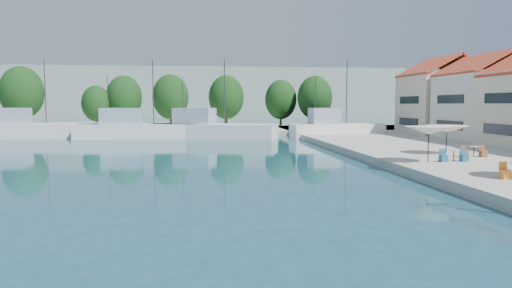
{
  "coord_description": "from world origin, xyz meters",
  "views": [
    {
      "loc": [
        -5.83,
        -3.45,
        4.28
      ],
      "look_at": [
        -2.43,
        26.0,
        1.69
      ],
      "focal_mm": 32.0,
      "sensor_mm": 36.0,
      "label": 1
    }
  ],
  "objects": [
    {
      "name": "trawler_04",
      "position": [
        10.84,
        53.01,
        1.07
      ],
      "size": [
        12.21,
        4.36,
        10.2
      ],
      "rotation": [
        0.0,
        0.0,
        0.11
      ],
      "color": "white",
      "rests_on": "ground"
    },
    {
      "name": "building_06",
      "position": [
        24.0,
        51.0,
        5.5
      ],
      "size": [
        9.0,
        8.8,
        10.2
      ],
      "color": "beige",
      "rests_on": "quay_right"
    },
    {
      "name": "trawler_02",
      "position": [
        -14.08,
        55.25,
        1.07
      ],
      "size": [
        15.96,
        4.28,
        10.2
      ],
      "rotation": [
        0.0,
        0.0,
        -0.01
      ],
      "color": "silver",
      "rests_on": "ground"
    },
    {
      "name": "hill_west",
      "position": [
        -30.0,
        160.0,
        8.0
      ],
      "size": [
        180.0,
        40.0,
        16.0
      ],
      "primitive_type": "cube",
      "color": "#929F93",
      "rests_on": "ground"
    },
    {
      "name": "tree_03",
      "position": [
        -22.27,
        69.63,
        4.38
      ],
      "size": [
        4.43,
        4.43,
        6.56
      ],
      "color": "#3F2B19",
      "rests_on": "quay_far"
    },
    {
      "name": "tree_02",
      "position": [
        -33.13,
        69.51,
        6.04
      ],
      "size": [
        6.37,
        6.37,
        9.42
      ],
      "color": "#3F2B19",
      "rests_on": "quay_far"
    },
    {
      "name": "hill_east",
      "position": [
        40.0,
        180.0,
        6.0
      ],
      "size": [
        140.0,
        40.0,
        12.0
      ],
      "primitive_type": "cube",
      "color": "#929F93",
      "rests_on": "ground"
    },
    {
      "name": "quay_far",
      "position": [
        -8.0,
        67.0,
        0.3
      ],
      "size": [
        90.0,
        16.0,
        0.6
      ],
      "primitive_type": "cube",
      "color": "#A19B92",
      "rests_on": "ground"
    },
    {
      "name": "cafe_table_03",
      "position": [
        12.9,
        26.19,
        0.89
      ],
      "size": [
        1.82,
        0.7,
        0.76
      ],
      "color": "black",
      "rests_on": "quay_right"
    },
    {
      "name": "building_05",
      "position": [
        24.0,
        42.0,
        5.26
      ],
      "size": [
        8.4,
        8.8,
        9.7
      ],
      "color": "silver",
      "rests_on": "quay_right"
    },
    {
      "name": "tree_07",
      "position": [
        6.83,
        70.77,
        5.03
      ],
      "size": [
        5.18,
        5.18,
        7.67
      ],
      "color": "#3F2B19",
      "rests_on": "quay_far"
    },
    {
      "name": "cafe_table_02",
      "position": [
        10.11,
        23.93,
        0.89
      ],
      "size": [
        1.82,
        0.7,
        0.76
      ],
      "color": "black",
      "rests_on": "quay_right"
    },
    {
      "name": "tree_06",
      "position": [
        -2.17,
        69.78,
        5.38
      ],
      "size": [
        5.6,
        5.6,
        8.29
      ],
      "color": "#3F2B19",
      "rests_on": "quay_far"
    },
    {
      "name": "umbrella_cream",
      "position": [
        12.08,
        28.39,
        2.46
      ],
      "size": [
        3.24,
        3.24,
        2.11
      ],
      "color": "black",
      "rests_on": "quay_right"
    },
    {
      "name": "umbrella_white",
      "position": [
        8.31,
        23.83,
        2.62
      ],
      "size": [
        3.03,
        3.03,
        2.28
      ],
      "color": "black",
      "rests_on": "quay_right"
    },
    {
      "name": "trawler_01",
      "position": [
        -28.8,
        57.77,
        1.07
      ],
      "size": [
        23.0,
        7.53,
        10.2
      ],
      "rotation": [
        0.0,
        0.0,
        0.07
      ],
      "color": "silver",
      "rests_on": "ground"
    },
    {
      "name": "tree_04",
      "position": [
        -18.24,
        70.73,
        5.33
      ],
      "size": [
        5.54,
        5.54,
        8.2
      ],
      "color": "#3F2B19",
      "rests_on": "quay_far"
    },
    {
      "name": "tree_05",
      "position": [
        -10.91,
        69.32,
        5.41
      ],
      "size": [
        5.64,
        5.64,
        8.34
      ],
      "color": "#3F2B19",
      "rests_on": "quay_far"
    },
    {
      "name": "tree_08",
      "position": [
        11.9,
        68.17,
        5.34
      ],
      "size": [
        5.55,
        5.55,
        8.21
      ],
      "color": "#3F2B19",
      "rests_on": "quay_far"
    },
    {
      "name": "trawler_03",
      "position": [
        -5.08,
        54.27,
        1.07
      ],
      "size": [
        16.45,
        9.34,
        10.2
      ],
      "rotation": [
        0.0,
        0.0,
        -0.35
      ],
      "color": "silver",
      "rests_on": "ground"
    }
  ]
}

